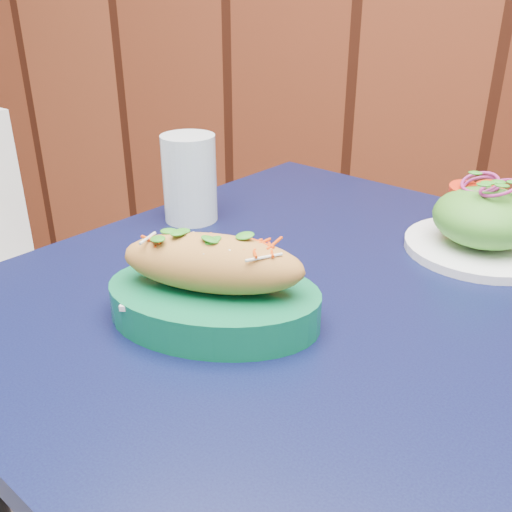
% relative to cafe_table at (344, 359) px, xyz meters
% --- Properties ---
extents(cafe_table, '(1.03, 1.03, 0.75)m').
position_rel_cafe_table_xyz_m(cafe_table, '(0.00, 0.00, 0.00)').
color(cafe_table, black).
rests_on(cafe_table, ground).
extents(banh_mi_basket, '(0.25, 0.18, 0.11)m').
position_rel_cafe_table_xyz_m(banh_mi_basket, '(-0.13, -0.10, 0.13)').
color(banh_mi_basket, '#0C673D').
rests_on(banh_mi_basket, cafe_table).
extents(salad_plate, '(0.20, 0.20, 0.10)m').
position_rel_cafe_table_xyz_m(salad_plate, '(0.14, 0.19, 0.13)').
color(salad_plate, white).
rests_on(salad_plate, cafe_table).
extents(water_glass, '(0.08, 0.08, 0.13)m').
position_rel_cafe_table_xyz_m(water_glass, '(-0.28, 0.16, 0.15)').
color(water_glass, silver).
rests_on(water_glass, cafe_table).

